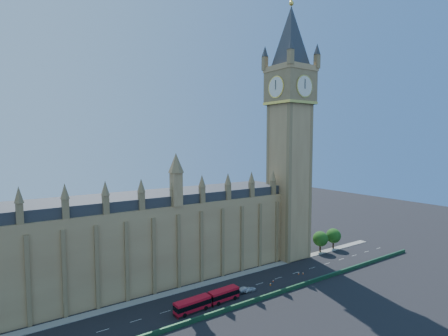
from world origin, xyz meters
TOP-DOWN VIEW (x-y plane):
  - ground at (0.00, 0.00)m, footprint 400.00×400.00m
  - palace_westminster at (-25.00, 22.00)m, footprint 120.00×20.00m
  - elizabeth_tower at (38.00, 13.99)m, footprint 20.59×20.59m
  - bridge_parapet at (0.00, -9.00)m, footprint 160.00×0.60m
  - kerb_north at (0.00, 9.50)m, footprint 160.00×3.00m
  - tree_east_near at (52.22, 10.08)m, footprint 6.00×6.00m
  - tree_east_far at (60.22, 10.08)m, footprint 6.00×6.00m
  - red_bus at (-9.26, -3.72)m, footprint 19.90×3.98m
  - car_grey at (1.85, -2.61)m, footprint 3.91×1.72m
  - car_silver at (4.60, -2.35)m, footprint 4.62×1.87m
  - car_white at (6.00, -2.70)m, footprint 4.47×1.94m
  - cone_a at (14.00, -2.87)m, footprint 0.65×0.65m
  - cone_b at (27.75, -1.56)m, footprint 0.48×0.48m
  - cone_c at (29.24, -2.15)m, footprint 0.55×0.55m
  - cone_d at (16.57, -1.29)m, footprint 0.50×0.50m

SIDE VIEW (x-z plane):
  - ground at x=0.00m, z-range 0.00..0.00m
  - kerb_north at x=0.00m, z-range 0.00..0.16m
  - cone_d at x=16.57m, z-range 0.00..0.64m
  - cone_c at x=29.24m, z-range 0.00..0.67m
  - cone_b at x=27.75m, z-range 0.00..0.74m
  - cone_a at x=14.00m, z-range -0.01..0.80m
  - bridge_parapet at x=0.00m, z-range 0.00..1.20m
  - car_white at x=6.00m, z-range 0.00..1.28m
  - car_grey at x=1.85m, z-range 0.00..1.31m
  - car_silver at x=4.60m, z-range 0.00..1.49m
  - red_bus at x=-9.26m, z-range 0.09..3.45m
  - tree_east_near at x=52.22m, z-range 1.39..9.89m
  - tree_east_far at x=60.22m, z-range 1.39..9.89m
  - palace_westminster at x=-25.00m, z-range -0.14..27.86m
  - elizabeth_tower at x=38.00m, z-range 2.06..107.06m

